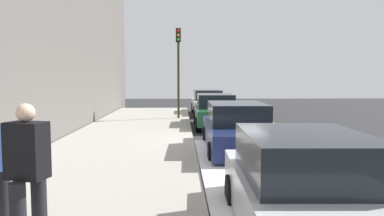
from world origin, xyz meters
TOP-DOWN VIEW (x-y plane):
  - ground_plane at (0.00, 0.00)m, footprint 56.00×56.00m
  - sidewalk at (0.00, -3.30)m, footprint 28.00×4.60m
  - lane_stripe_centre at (0.00, 3.20)m, footprint 28.00×0.14m
  - snow_bank_curb at (4.04, -0.70)m, footprint 7.96×0.56m
  - parked_car_white at (-10.61, 0.21)m, footprint 4.72×1.93m
  - parked_car_green at (-4.75, 0.14)m, footprint 4.51×1.94m
  - parked_car_navy at (1.30, 0.23)m, footprint 4.76×1.96m
  - parked_car_silver at (7.28, 0.24)m, footprint 4.28×1.99m
  - pedestrian_black_coat at (7.41, -3.36)m, footprint 0.57×0.55m
  - traffic_light_pole at (-7.32, -1.56)m, footprint 0.35×0.26m

SIDE VIEW (x-z plane):
  - ground_plane at x=0.00m, z-range 0.00..0.00m
  - lane_stripe_centre at x=0.00m, z-range 0.00..0.01m
  - sidewalk at x=0.00m, z-range 0.00..0.15m
  - snow_bank_curb at x=4.04m, z-range 0.00..0.22m
  - parked_car_silver at x=7.28m, z-range 0.00..1.51m
  - parked_car_green at x=-4.75m, z-range 0.00..1.51m
  - parked_car_white at x=-10.61m, z-range 0.00..1.52m
  - parked_car_navy at x=1.30m, z-range 0.00..1.52m
  - pedestrian_black_coat at x=7.41m, z-range 0.21..2.00m
  - traffic_light_pole at x=-7.32m, z-range 0.95..5.61m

